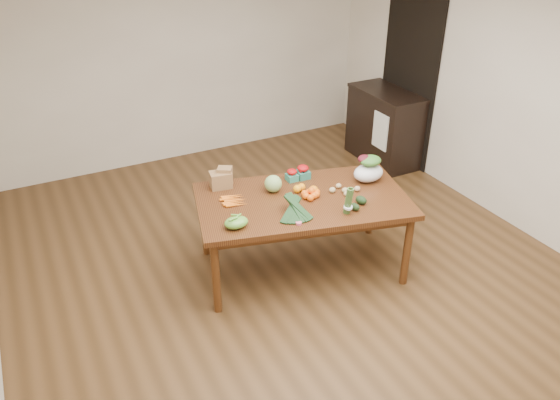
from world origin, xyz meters
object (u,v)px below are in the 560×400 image
cabinet (384,126)px  dining_table (302,234)px  cabbage (273,184)px  kale_bunch (296,210)px  paper_bag (221,178)px  salad_bag (369,170)px  asparagus_bundle (349,201)px  mandarin_cluster (311,192)px

cabinet → dining_table: bearing=-142.7°
cabbage → kale_bunch: size_ratio=0.39×
paper_bag → salad_bag: size_ratio=0.88×
dining_table → cabinet: (2.11, 1.60, 0.10)m
asparagus_bundle → cabbage: bearing=135.2°
cabinet → mandarin_cluster: bearing=-141.4°
dining_table → salad_bag: 0.86m
kale_bunch → asparagus_bundle: (0.42, -0.14, 0.05)m
paper_bag → dining_table: bearing=-43.1°
mandarin_cluster → cabinet: bearing=38.6°
paper_bag → kale_bunch: (0.35, -0.79, -0.01)m
dining_table → mandarin_cluster: 0.43m
cabinet → kale_bunch: (-2.32, -1.87, 0.36)m
cabinet → kale_bunch: bearing=-141.2°
cabinet → salad_bag: salad_bag is taller
dining_table → cabinet: bearing=51.5°
cabbage → salad_bag: salad_bag is taller
cabinet → salad_bag: 2.15m
cabinet → paper_bag: size_ratio=3.95×
cabinet → asparagus_bundle: (-1.90, -2.01, 0.40)m
cabinet → paper_bag: 2.90m
dining_table → cabbage: 0.54m
kale_bunch → salad_bag: bearing=31.2°
kale_bunch → cabinet: bearing=53.0°
paper_bag → asparagus_bundle: 1.21m
asparagus_bundle → kale_bunch: bearing=176.0°
paper_bag → mandarin_cluster: paper_bag is taller
asparagus_bundle → salad_bag: 0.65m
dining_table → mandarin_cluster: mandarin_cluster is taller
paper_bag → kale_bunch: bearing=-66.2°
asparagus_bundle → paper_bag: bearing=143.9°
paper_bag → mandarin_cluster: size_ratio=1.43×
dining_table → kale_bunch: bearing=-114.9°
cabinet → mandarin_cluster: cabinet is taller
cabinet → cabbage: cabinet is taller
cabinet → salad_bag: (-1.40, -1.59, 0.39)m
dining_table → kale_bunch: size_ratio=4.63×
paper_bag → cabbage: size_ratio=1.64×
cabbage → mandarin_cluster: (0.25, -0.25, -0.03)m
cabbage → asparagus_bundle: asparagus_bundle is taller
paper_bag → kale_bunch: size_ratio=0.64×
mandarin_cluster → kale_bunch: bearing=-139.6°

